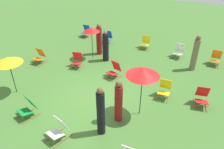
{
  "coord_description": "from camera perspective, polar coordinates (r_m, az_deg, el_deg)",
  "views": [
    {
      "loc": [
        3.69,
        -6.42,
        5.65
      ],
      "look_at": [
        0.0,
        1.2,
        0.5
      ],
      "focal_mm": 34.7,
      "sensor_mm": 36.0,
      "label": 1
    }
  ],
  "objects": [
    {
      "name": "deckchair_7",
      "position": [
        7.61,
        -13.91,
        -13.79
      ],
      "size": [
        0.65,
        0.86,
        0.83
      ],
      "rotation": [
        0.0,
        0.0,
        -0.26
      ],
      "color": "olive",
      "rests_on": "ground"
    },
    {
      "name": "deckchair_8",
      "position": [
        10.51,
        0.62,
        1.14
      ],
      "size": [
        0.66,
        0.86,
        0.83
      ],
      "rotation": [
        0.0,
        0.0,
        -0.27
      ],
      "color": "olive",
      "rests_on": "ground"
    },
    {
      "name": "deckchair_3",
      "position": [
        12.48,
        -18.58,
        4.55
      ],
      "size": [
        0.5,
        0.77,
        0.83
      ],
      "rotation": [
        0.0,
        0.0,
        -0.03
      ],
      "color": "olive",
      "rests_on": "ground"
    },
    {
      "name": "deckchair_14",
      "position": [
        13.0,
        17.15,
        5.88
      ],
      "size": [
        0.59,
        0.83,
        0.83
      ],
      "rotation": [
        0.0,
        0.0,
        -0.17
      ],
      "color": "olive",
      "rests_on": "ground"
    },
    {
      "name": "person_3",
      "position": [
        11.69,
        21.05,
        5.1
      ],
      "size": [
        0.34,
        0.34,
        1.86
      ],
      "rotation": [
        0.0,
        0.0,
        1.44
      ],
      "color": "#72664C",
      "rests_on": "ground"
    },
    {
      "name": "deckchair_2",
      "position": [
        9.42,
        13.66,
        -3.8
      ],
      "size": [
        0.53,
        0.79,
        0.83
      ],
      "rotation": [
        0.0,
        0.0,
        0.07
      ],
      "color": "olive",
      "rests_on": "ground"
    },
    {
      "name": "person_2",
      "position": [
        7.76,
        1.73,
        -7.21
      ],
      "size": [
        0.4,
        0.4,
        1.7
      ],
      "rotation": [
        0.0,
        0.0,
        0.53
      ],
      "color": "maroon",
      "rests_on": "ground"
    },
    {
      "name": "umbrella_2",
      "position": [
        9.78,
        -25.73,
        3.39
      ],
      "size": [
        1.14,
        1.14,
        1.71
      ],
      "color": "black",
      "rests_on": "ground"
    },
    {
      "name": "deckchair_11",
      "position": [
        13.74,
        8.83,
        8.31
      ],
      "size": [
        0.55,
        0.8,
        0.83
      ],
      "rotation": [
        0.0,
        0.0,
        0.1
      ],
      "color": "olive",
      "rests_on": "ground"
    },
    {
      "name": "person_1",
      "position": [
        12.67,
        -3.42,
        9.01
      ],
      "size": [
        0.45,
        0.45,
        1.82
      ],
      "rotation": [
        0.0,
        0.0,
        2.62
      ],
      "color": "maroon",
      "rests_on": "ground"
    },
    {
      "name": "deckchair_13",
      "position": [
        11.55,
        -9.17,
        3.67
      ],
      "size": [
        0.68,
        0.87,
        0.83
      ],
      "rotation": [
        0.0,
        0.0,
        0.29
      ],
      "color": "olive",
      "rests_on": "ground"
    },
    {
      "name": "umbrella_0",
      "position": [
        7.51,
        8.15,
        0.72
      ],
      "size": [
        1.21,
        1.21,
        2.02
      ],
      "color": "black",
      "rests_on": "ground"
    },
    {
      "name": "deckchair_6",
      "position": [
        9.42,
        22.61,
        -5.58
      ],
      "size": [
        0.61,
        0.84,
        0.83
      ],
      "rotation": [
        0.0,
        0.0,
        0.19
      ],
      "color": "olive",
      "rests_on": "ground"
    },
    {
      "name": "person_0",
      "position": [
        7.22,
        -2.97,
        -9.91
      ],
      "size": [
        0.39,
        0.39,
        1.87
      ],
      "rotation": [
        0.0,
        0.0,
        0.64
      ],
      "color": "black",
      "rests_on": "ground"
    },
    {
      "name": "umbrella_1",
      "position": [
        11.88,
        -5.43,
        11.7
      ],
      "size": [
        0.91,
        0.91,
        1.82
      ],
      "color": "black",
      "rests_on": "ground"
    },
    {
      "name": "deckchair_0",
      "position": [
        12.88,
        25.67,
        3.84
      ],
      "size": [
        0.49,
        0.77,
        0.83
      ],
      "rotation": [
        0.0,
        0.0,
        -0.01
      ],
      "color": "olive",
      "rests_on": "ground"
    },
    {
      "name": "deckchair_5",
      "position": [
        14.33,
        -1.19,
        9.67
      ],
      "size": [
        0.49,
        0.77,
        0.83
      ],
      "rotation": [
        0.0,
        0.0,
        0.01
      ],
      "color": "olive",
      "rests_on": "ground"
    },
    {
      "name": "ground_plane",
      "position": [
        9.32,
        -3.24,
        -6.09
      ],
      "size": [
        40.0,
        40.0,
        0.0
      ],
      "primitive_type": "plane",
      "color": "#477A33"
    },
    {
      "name": "deckchair_12",
      "position": [
        15.52,
        -6.87,
        11.18
      ],
      "size": [
        0.49,
        0.77,
        0.83
      ],
      "rotation": [
        0.0,
        0.0,
        0.01
      ],
      "color": "olive",
      "rests_on": "ground"
    },
    {
      "name": "person_4",
      "position": [
        11.9,
        -1.7,
        7.28
      ],
      "size": [
        0.36,
        0.36,
        1.74
      ],
      "rotation": [
        0.0,
        0.0,
        3.09
      ],
      "color": "black",
      "rests_on": "ground"
    },
    {
      "name": "deckchair_4",
      "position": [
        8.79,
        -21.27,
        -8.18
      ],
      "size": [
        0.67,
        0.86,
        0.83
      ],
      "rotation": [
        0.0,
        0.0,
        -0.28
      ],
      "color": "olive",
      "rests_on": "ground"
    }
  ]
}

